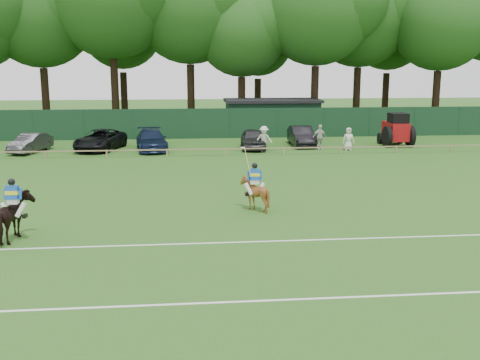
{
  "coord_description": "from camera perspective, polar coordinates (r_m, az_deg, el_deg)",
  "views": [
    {
      "loc": [
        -1.72,
        -19.73,
        6.15
      ],
      "look_at": [
        0.5,
        3.0,
        1.4
      ],
      "focal_mm": 42.0,
      "sensor_mm": 36.0,
      "label": 1
    }
  ],
  "objects": [
    {
      "name": "ground",
      "position": [
        20.74,
        -0.57,
        -5.5
      ],
      "size": [
        160.0,
        160.0,
        0.0
      ],
      "primitive_type": "plane",
      "color": "#1E4C14",
      "rests_on": "ground"
    },
    {
      "name": "horse_dark",
      "position": [
        21.3,
        -21.94,
        -3.55
      ],
      "size": [
        1.07,
        2.07,
        1.69
      ],
      "primitive_type": "imported",
      "rotation": [
        0.0,
        0.0,
        3.06
      ],
      "color": "black",
      "rests_on": "ground"
    },
    {
      "name": "horse_chestnut",
      "position": [
        23.88,
        1.49,
        -1.39
      ],
      "size": [
        1.23,
        1.37,
        1.45
      ],
      "primitive_type": "imported",
      "rotation": [
        0.0,
        0.0,
        3.1
      ],
      "color": "brown",
      "rests_on": "ground"
    },
    {
      "name": "sedan_grey",
      "position": [
        42.27,
        -20.52,
        3.54
      ],
      "size": [
        2.45,
        4.25,
        1.32
      ],
      "primitive_type": "imported",
      "rotation": [
        0.0,
        0.0,
        -0.28
      ],
      "color": "#303032",
      "rests_on": "ground"
    },
    {
      "name": "suv_black",
      "position": [
        41.93,
        -14.02,
        3.98
      ],
      "size": [
        3.68,
        5.72,
        1.47
      ],
      "primitive_type": "imported",
      "rotation": [
        0.0,
        0.0,
        -0.25
      ],
      "color": "black",
      "rests_on": "ground"
    },
    {
      "name": "sedan_navy",
      "position": [
        41.05,
        -8.98,
        4.03
      ],
      "size": [
        2.68,
        5.28,
        1.47
      ],
      "primitive_type": "imported",
      "rotation": [
        0.0,
        0.0,
        0.13
      ],
      "color": "#121D38",
      "rests_on": "ground"
    },
    {
      "name": "hatch_grey",
      "position": [
        41.25,
        1.32,
        4.2
      ],
      "size": [
        1.96,
        4.37,
        1.46
      ],
      "primitive_type": "imported",
      "rotation": [
        0.0,
        0.0,
        -0.06
      ],
      "color": "#2E2E31",
      "rests_on": "ground"
    },
    {
      "name": "estate_black",
      "position": [
        43.05,
        6.26,
        4.46
      ],
      "size": [
        1.65,
        4.5,
        1.47
      ],
      "primitive_type": "imported",
      "rotation": [
        0.0,
        0.0,
        -0.02
      ],
      "color": "black",
      "rests_on": "ground"
    },
    {
      "name": "spectator_left",
      "position": [
        39.86,
        2.44,
        4.18
      ],
      "size": [
        1.18,
        0.69,
        1.82
      ],
      "primitive_type": "imported",
      "rotation": [
        0.0,
        0.0,
        -0.01
      ],
      "color": "silver",
      "rests_on": "ground"
    },
    {
      "name": "spectator_mid",
      "position": [
        41.28,
        8.09,
        4.34
      ],
      "size": [
        1.14,
        0.7,
        1.81
      ],
      "primitive_type": "imported",
      "rotation": [
        0.0,
        0.0,
        0.26
      ],
      "color": "beige",
      "rests_on": "ground"
    },
    {
      "name": "spectator_right",
      "position": [
        41.18,
        10.96,
        4.11
      ],
      "size": [
        0.83,
        0.56,
        1.65
      ],
      "primitive_type": "imported",
      "rotation": [
        0.0,
        0.0,
        -0.05
      ],
      "color": "silver",
      "rests_on": "ground"
    },
    {
      "name": "rider_dark",
      "position": [
        21.11,
        -22.11,
        -1.58
      ],
      "size": [
        0.94,
        0.4,
        1.41
      ],
      "rotation": [
        0.0,
        0.0,
        3.06
      ],
      "color": "silver",
      "rests_on": "ground"
    },
    {
      "name": "rider_chestnut",
      "position": [
        23.72,
        1.49,
        0.22
      ],
      "size": [
        0.94,
        0.59,
        2.05
      ],
      "rotation": [
        0.0,
        0.0,
        3.1
      ],
      "color": "silver",
      "rests_on": "ground"
    },
    {
      "name": "pitch_lines",
      "position": [
        17.44,
        0.44,
        -8.88
      ],
      "size": [
        60.0,
        5.1,
        0.01
      ],
      "color": "silver",
      "rests_on": "ground"
    },
    {
      "name": "pitch_rail",
      "position": [
        38.2,
        -2.93,
        3.15
      ],
      "size": [
        62.1,
        0.1,
        0.5
      ],
      "color": "#997F5B",
      "rests_on": "ground"
    },
    {
      "name": "perimeter_fence",
      "position": [
        47.02,
        -3.46,
        5.75
      ],
      "size": [
        92.08,
        0.08,
        2.5
      ],
      "color": "#14351E",
      "rests_on": "ground"
    },
    {
      "name": "utility_shed",
      "position": [
        50.54,
        3.26,
        6.5
      ],
      "size": [
        8.4,
        4.4,
        3.04
      ],
      "color": "#14331E",
      "rests_on": "ground"
    },
    {
      "name": "tree_row",
      "position": [
        55.2,
        -1.68,
        5.35
      ],
      "size": [
        96.0,
        12.0,
        21.0
      ],
      "primitive_type": null,
      "color": "#26561C",
      "rests_on": "ground"
    },
    {
      "name": "tractor",
      "position": [
        44.33,
        15.59,
        4.89
      ],
      "size": [
        2.1,
        3.0,
        2.51
      ],
      "rotation": [
        0.0,
        0.0,
        -0.01
      ],
      "color": "#9A0E11",
      "rests_on": "ground"
    }
  ]
}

